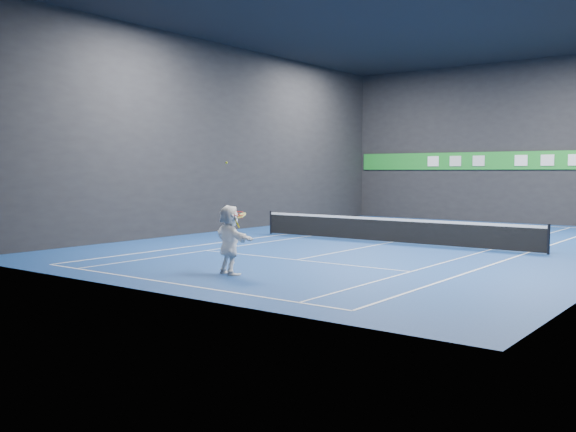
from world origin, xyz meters
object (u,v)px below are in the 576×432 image
Objects in this scene: tennis_net at (390,229)px; tennis_ball at (227,163)px; player at (230,240)px; tennis_racket at (239,215)px.

tennis_ball is at bearing -90.19° from tennis_net.
player is 2.20m from tennis_ball.
tennis_racket is (0.61, -0.17, -1.46)m from tennis_ball.
tennis_racket is at bearing -150.80° from player.
tennis_ball reaches higher than tennis_net.
tennis_racket is (0.32, 0.05, 0.71)m from player.
tennis_racket is (0.58, -9.88, 1.15)m from tennis_net.
player reaches higher than tennis_racket.
tennis_ball is at bearing -15.73° from player.
tennis_ball reaches higher than player.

